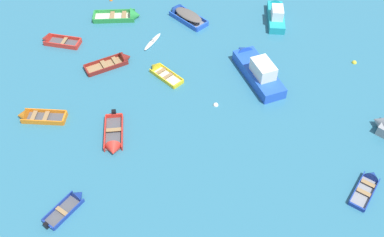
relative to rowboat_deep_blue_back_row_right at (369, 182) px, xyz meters
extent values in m
cube|color=gray|center=(-0.55, -0.73, -0.11)|extent=(2.48, 2.83, 0.08)
cube|color=navy|center=(-0.98, -0.42, 0.01)|extent=(1.82, 2.38, 0.32)
cube|color=navy|center=(-0.13, -1.05, 0.01)|extent=(1.82, 2.38, 0.32)
cube|color=navy|center=(-1.44, -1.90, 0.01)|extent=(0.89, 0.71, 0.32)
cone|color=navy|center=(0.36, 0.48, 0.03)|extent=(1.21, 1.14, 1.01)
cube|color=#937047|center=(-0.65, -0.86, 0.08)|extent=(0.94, 0.81, 0.03)
cube|color=#937047|center=(-0.13, -0.17, 0.08)|extent=(0.94, 0.81, 0.03)
cube|color=#4C4C51|center=(-23.21, 16.20, -0.09)|extent=(3.24, 1.90, 0.11)
cube|color=red|center=(-23.37, 15.59, 0.08)|extent=(3.09, 0.88, 0.45)
cube|color=red|center=(-23.06, 16.81, 0.08)|extent=(3.09, 0.88, 0.45)
cube|color=red|center=(-21.68, 15.80, 0.08)|extent=(0.43, 1.22, 0.45)
cone|color=red|center=(-24.81, 16.61, 0.10)|extent=(1.01, 1.35, 1.20)
cube|color=#937047|center=(-23.05, 16.16, 0.17)|extent=(0.60, 1.17, 0.03)
cube|color=blue|center=(-5.99, 10.86, 0.31)|extent=(3.83, 6.38, 0.91)
cone|color=blue|center=(-7.02, 13.84, 0.36)|extent=(1.95, 1.69, 1.65)
cube|color=white|center=(-5.79, 10.28, 1.33)|extent=(2.05, 2.53, 1.14)
cube|color=black|center=(-6.11, 11.20, 1.56)|extent=(1.32, 0.61, 0.50)
ellipsoid|color=white|center=(-14.98, 16.02, -0.02)|extent=(1.76, 2.68, 0.25)
torus|color=black|center=(-14.98, 16.02, 0.09)|extent=(0.46, 0.46, 0.05)
cube|color=beige|center=(-13.69, 11.23, -0.10)|extent=(2.73, 2.84, 0.09)
cube|color=yellow|center=(-14.11, 10.85, 0.03)|extent=(2.08, 2.27, 0.35)
cube|color=yellow|center=(-13.28, 11.61, 0.03)|extent=(2.08, 2.27, 0.35)
cube|color=yellow|center=(-12.68, 10.12, 0.03)|extent=(0.89, 0.83, 0.35)
cone|color=yellow|center=(-14.75, 12.38, 0.04)|extent=(1.26, 1.24, 1.08)
cube|color=#937047|center=(-13.59, 11.11, 0.10)|extent=(0.96, 0.91, 0.03)
cube|color=#937047|center=(-14.18, 11.76, 0.10)|extent=(0.96, 0.91, 0.03)
cube|color=beige|center=(-18.80, 20.08, -0.09)|extent=(3.81, 1.54, 0.12)
cube|color=#288C3D|center=(-18.81, 20.87, 0.09)|extent=(3.95, 0.16, 0.47)
cube|color=#288C3D|center=(-18.79, 19.28, 0.09)|extent=(3.95, 0.16, 0.47)
cube|color=#288C3D|center=(-20.78, 20.05, 0.09)|extent=(0.18, 1.55, 0.47)
cone|color=#288C3D|center=(-16.74, 20.10, 0.11)|extent=(0.93, 1.53, 1.52)
cube|color=#937047|center=(-19.01, 20.07, 0.18)|extent=(0.43, 1.42, 0.03)
cube|color=#937047|center=(-17.85, 20.09, 0.18)|extent=(0.43, 1.42, 0.03)
cube|color=teal|center=(-3.09, 19.13, 0.21)|extent=(1.98, 4.82, 0.70)
cone|color=teal|center=(-2.82, 21.55, 0.24)|extent=(1.33, 1.07, 1.23)
cube|color=white|center=(-3.14, 18.67, 1.04)|extent=(1.23, 1.79, 0.96)
cube|color=black|center=(-3.06, 19.41, 1.23)|extent=(1.00, 0.25, 0.42)
cube|color=#4C4C51|center=(-20.24, -1.41, -0.11)|extent=(2.31, 2.58, 0.08)
cube|color=navy|center=(-20.66, -1.09, 0.01)|extent=(1.65, 2.10, 0.31)
cube|color=navy|center=(-19.83, -1.74, 0.01)|extent=(1.65, 2.10, 0.31)
cube|color=navy|center=(-21.04, -2.45, 0.01)|extent=(0.88, 0.71, 0.31)
cone|color=navy|center=(-19.41, -0.34, 0.03)|extent=(1.16, 1.09, 1.01)
cube|color=#937047|center=(-20.33, -1.52, 0.07)|extent=(0.91, 0.79, 0.03)
cube|color=black|center=(-21.11, -2.53, 0.12)|extent=(0.36, 0.36, 0.44)
cube|color=#99754C|center=(-18.90, 12.84, -0.10)|extent=(3.61, 2.61, 0.10)
cube|color=maroon|center=(-19.19, 13.42, 0.05)|extent=(3.24, 1.67, 0.40)
cube|color=maroon|center=(-18.61, 12.27, 0.05)|extent=(3.24, 1.67, 0.40)
cube|color=maroon|center=(-20.50, 12.04, 0.05)|extent=(0.68, 1.19, 0.40)
cone|color=maroon|center=(-17.23, 13.68, 0.07)|extent=(1.29, 1.47, 1.24)
cube|color=#937047|center=(-19.07, 12.76, 0.13)|extent=(0.85, 1.20, 0.03)
cube|color=#937047|center=(-18.13, 13.23, 0.13)|extent=(0.85, 1.20, 0.03)
cube|color=#4C4C51|center=(-17.58, 5.02, -0.09)|extent=(1.38, 3.21, 0.11)
cube|color=red|center=(-16.95, 5.06, 0.08)|extent=(0.28, 3.28, 0.44)
cube|color=red|center=(-18.22, 4.98, 0.08)|extent=(0.28, 3.28, 0.44)
cube|color=red|center=(-17.68, 6.66, 0.08)|extent=(1.25, 0.21, 0.44)
cone|color=red|center=(-17.48, 3.31, 0.10)|extent=(1.26, 0.83, 1.21)
cube|color=#937047|center=(-17.59, 5.19, 0.16)|extent=(1.15, 0.41, 0.03)
cube|color=black|center=(-17.69, 6.79, 0.23)|extent=(0.34, 0.33, 0.62)
cone|color=gray|center=(2.39, 5.04, 0.29)|extent=(1.87, 1.90, 1.60)
cube|color=gray|center=(-11.56, 19.47, -0.09)|extent=(3.54, 3.73, 0.12)
cube|color=blue|center=(-12.14, 18.95, 0.09)|extent=(2.63, 2.95, 0.47)
cube|color=blue|center=(-10.98, 19.99, 0.09)|extent=(2.63, 2.95, 0.47)
cube|color=blue|center=(-10.28, 18.03, 0.09)|extent=(1.24, 1.13, 0.47)
cone|color=blue|center=(-12.90, 20.97, 0.11)|extent=(1.70, 1.65, 1.49)
cube|color=#937047|center=(-11.43, 19.32, 0.18)|extent=(1.31, 1.22, 0.03)
cube|color=#937047|center=(-12.18, 20.16, 0.18)|extent=(1.31, 1.22, 0.03)
ellipsoid|color=#59514C|center=(-11.56, 19.47, 0.46)|extent=(3.28, 3.45, 0.40)
cube|color=#4C4C51|center=(-23.06, 6.79, -0.09)|extent=(3.22, 1.40, 0.11)
cube|color=orange|center=(-23.12, 6.21, 0.08)|extent=(3.25, 0.41, 0.44)
cube|color=orange|center=(-23.00, 7.37, 0.08)|extent=(3.25, 0.41, 0.44)
cube|color=orange|center=(-21.44, 6.62, 0.08)|extent=(0.23, 1.15, 0.44)
cone|color=orange|center=(-24.75, 6.96, 0.10)|extent=(0.86, 1.19, 1.12)
cube|color=#937047|center=(-22.89, 6.77, 0.17)|extent=(0.44, 1.07, 0.03)
cube|color=#937047|center=(-23.84, 6.87, 0.17)|extent=(0.44, 1.07, 0.03)
sphere|color=orange|center=(-19.44, 23.28, -0.15)|extent=(0.33, 0.33, 0.33)
sphere|color=silver|center=(-9.78, 7.76, -0.15)|extent=(0.42, 0.42, 0.42)
sphere|color=yellow|center=(2.73, 12.49, -0.15)|extent=(0.43, 0.43, 0.43)
camera|label=1|loc=(-12.57, -16.05, 24.20)|focal=40.26mm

